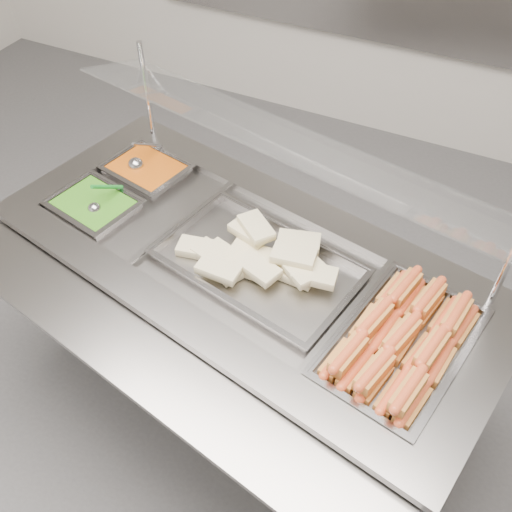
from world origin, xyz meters
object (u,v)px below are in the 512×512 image
at_px(steam_counter, 246,330).
at_px(sneeze_guard, 284,141).
at_px(pan_wraps, 258,267).
at_px(pan_hotdogs, 400,350).
at_px(serving_spoon, 97,205).
at_px(ladle, 137,164).

bearing_deg(steam_counter, sneeze_guard, 78.24).
xyz_separation_m(sneeze_guard, pan_wraps, (0.01, -0.20, -0.35)).
xyz_separation_m(sneeze_guard, pan_hotdogs, (0.50, -0.30, -0.36)).
bearing_deg(serving_spoon, ladle, 92.25).
distance_m(pan_hotdogs, pan_wraps, 0.50).
height_order(sneeze_guard, ladle, sneeze_guard).
xyz_separation_m(pan_wraps, ladle, (-0.62, 0.25, 0.03)).
bearing_deg(serving_spoon, pan_wraps, 0.75).
xyz_separation_m(steam_counter, sneeze_guard, (0.04, 0.19, 0.72)).
height_order(steam_counter, pan_wraps, pan_wraps).
distance_m(pan_wraps, ladle, 0.67).
bearing_deg(sneeze_guard, ladle, 175.55).
bearing_deg(pan_wraps, sneeze_guard, 93.58).
bearing_deg(pan_wraps, ladle, 158.29).
distance_m(sneeze_guard, pan_wraps, 0.40).
bearing_deg(ladle, steam_counter, -22.56).
bearing_deg(pan_hotdogs, pan_wraps, 168.23).
xyz_separation_m(pan_wraps, serving_spoon, (-0.61, -0.01, 0.03)).
distance_m(steam_counter, pan_wraps, 0.38).
distance_m(steam_counter, ladle, 0.74).
bearing_deg(ladle, pan_wraps, -21.71).
relative_size(pan_hotdogs, pan_wraps, 0.81).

